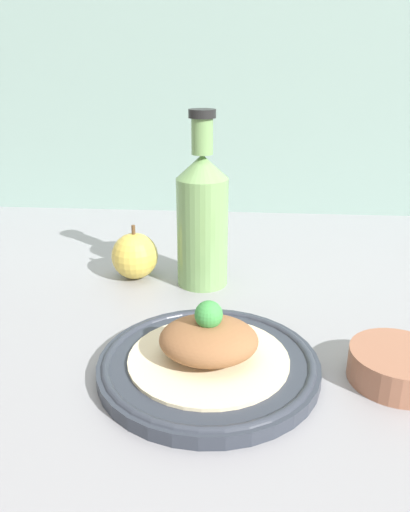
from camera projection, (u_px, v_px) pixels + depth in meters
The scene contains 7 objects.
ground_plane at pixel (278, 331), 69.63cm from camera, with size 180.00×110.00×4.00cm, color gray.
wall_backsplash at pixel (275, 26), 104.08cm from camera, with size 180.00×3.00×80.00cm.
plate at pixel (209, 364), 56.58cm from camera, with size 25.12×25.12×1.92cm.
plated_food at pixel (209, 343), 55.55cm from camera, with size 18.23×18.23×7.32cm.
cider_bottle at pixel (202, 217), 76.06cm from camera, with size 7.90×7.90×26.83cm.
apple at pixel (135, 256), 80.66cm from camera, with size 7.51×7.51×8.95cm.
dipping_bowl at pixel (397, 366), 54.91cm from camera, with size 10.62×10.62×3.57cm.
Camera 1 is at (-5.31, -61.72, 33.01)cm, focal length 35.00 mm.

